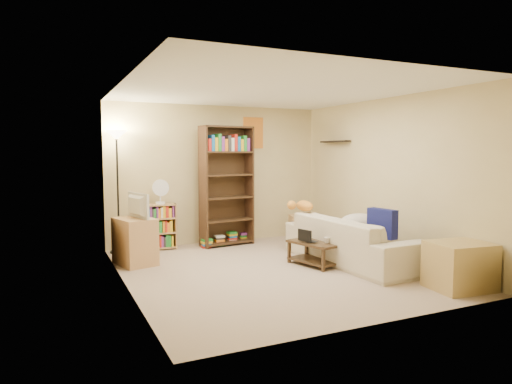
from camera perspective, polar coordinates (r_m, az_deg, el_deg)
room at (r=6.33m, az=2.10°, el=4.69°), size 4.50×4.54×2.52m
sofa at (r=7.03m, az=11.92°, el=-5.87°), size 2.44×1.12×0.69m
navy_pillow at (r=6.67m, az=15.49°, el=-3.79°), size 0.20×0.47×0.41m
cream_blanket at (r=7.14m, az=12.73°, el=-3.71°), size 0.63×0.45×0.27m
tabby_cat at (r=7.51m, az=5.80°, el=-1.72°), size 0.54×0.21×0.19m
coffee_table at (r=6.80m, az=7.31°, el=-7.32°), size 0.62×0.86×0.35m
laptop at (r=6.78m, az=6.76°, el=-6.08°), size 0.44×0.41×0.02m
laptop_screen at (r=6.69m, az=6.10°, el=-5.44°), size 0.08×0.25×0.17m
mug at (r=6.70m, az=8.84°, el=-5.98°), size 0.14×0.14×0.09m
tv_remote at (r=7.01m, az=6.26°, el=-5.74°), size 0.11×0.14×0.02m
tv_stand at (r=7.00m, az=-14.89°, el=-5.98°), size 0.61×0.74×0.69m
television at (r=6.92m, az=-14.99°, el=-1.67°), size 0.68×0.41×0.37m
tall_bookshelf at (r=8.08m, az=-3.67°, el=1.15°), size 0.98×0.44×2.11m
short_bookshelf at (r=7.95m, az=-12.14°, el=-4.28°), size 0.62×0.28×0.78m
desk_fan at (r=7.85m, az=-11.85°, el=0.19°), size 0.28×0.16×0.42m
floor_lamp at (r=7.76m, az=-16.99°, el=4.38°), size 0.34×0.34×2.01m
side_table at (r=8.53m, az=5.75°, el=-4.55°), size 0.54×0.54×0.49m
end_cabinet at (r=6.10m, az=24.12°, el=-8.43°), size 0.75×0.65×0.57m
book_stacks at (r=8.27m, az=-3.71°, el=-5.92°), size 0.99×0.38×0.22m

